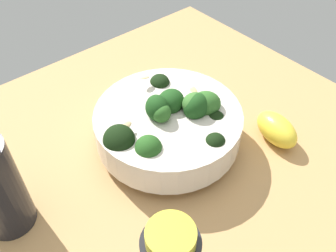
% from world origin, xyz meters
% --- Properties ---
extents(ground_plane, '(0.68, 0.68, 0.05)m').
position_xyz_m(ground_plane, '(0.00, 0.00, -0.02)').
color(ground_plane, tan).
extents(bowl_of_broccoli, '(0.23, 0.23, 0.11)m').
position_xyz_m(bowl_of_broccoli, '(0.01, 0.01, 0.05)').
color(bowl_of_broccoli, silver).
rests_on(bowl_of_broccoli, ground_plane).
extents(lemon_wedge, '(0.09, 0.06, 0.05)m').
position_xyz_m(lemon_wedge, '(-0.10, -0.13, 0.02)').
color(lemon_wedge, yellow).
rests_on(lemon_wedge, ground_plane).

